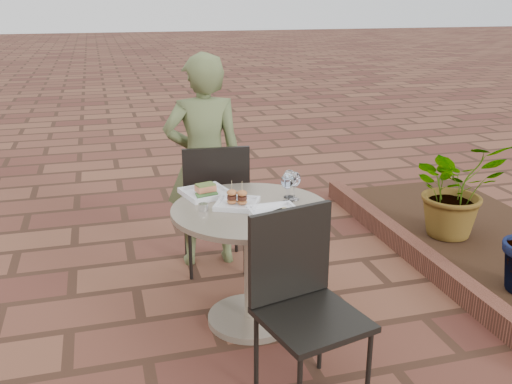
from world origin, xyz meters
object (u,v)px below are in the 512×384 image
object	(u,v)px
plate_sliders	(237,201)
diner	(204,162)
plate_tuna	(275,213)
chair_far	(215,198)
cafe_table	(251,247)
chair_near	(302,291)
plate_salmon	(206,192)

from	to	relation	value
plate_sliders	diner	bearing A→B (deg)	92.14
plate_tuna	chair_far	bearing A→B (deg)	100.10
cafe_table	plate_sliders	xyz separation A→B (m)	(-0.07, 0.05, 0.27)
cafe_table	chair_near	distance (m)	0.68
diner	plate_tuna	size ratio (longest dim) A/B	5.61
plate_salmon	diner	bearing A→B (deg)	80.27
diner	plate_salmon	xyz separation A→B (m)	(-0.11, -0.61, -0.01)
plate_salmon	plate_sliders	bearing A→B (deg)	-59.14
diner	plate_sliders	distance (m)	0.84
chair_far	plate_tuna	size ratio (longest dim) A/B	3.44
chair_near	plate_salmon	distance (m)	1.01
plate_salmon	plate_tuna	size ratio (longest dim) A/B	1.16
chair_far	plate_salmon	bearing A→B (deg)	76.20
chair_far	plate_tuna	xyz separation A→B (m)	(0.16, -0.88, 0.20)
chair_near	plate_salmon	world-z (taller)	chair_near
diner	plate_salmon	bearing A→B (deg)	82.89
chair_far	plate_sliders	bearing A→B (deg)	93.80
chair_far	chair_near	bearing A→B (deg)	99.43
chair_far	diner	xyz separation A→B (m)	(-0.04, 0.18, 0.21)
cafe_table	chair_far	distance (m)	0.72
cafe_table	diner	xyz separation A→B (m)	(-0.10, 0.89, 0.27)
chair_near	plate_salmon	xyz separation A→B (m)	(-0.27, 0.96, 0.20)
cafe_table	plate_tuna	xyz separation A→B (m)	(0.09, -0.16, 0.26)
cafe_table	plate_sliders	world-z (taller)	plate_sliders
diner	plate_sliders	size ratio (longest dim) A/B	4.94
cafe_table	plate_tuna	size ratio (longest dim) A/B	3.33
diner	plate_tuna	xyz separation A→B (m)	(0.19, -1.05, -0.01)
cafe_table	plate_salmon	distance (m)	0.44
cafe_table	diner	world-z (taller)	diner
chair_far	plate_salmon	size ratio (longest dim) A/B	2.97
chair_near	diner	xyz separation A→B (m)	(-0.16, 1.57, 0.21)
chair_far	diner	distance (m)	0.28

